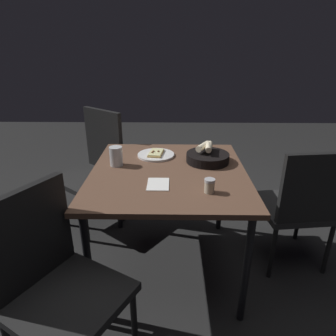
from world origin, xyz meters
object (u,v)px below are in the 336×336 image
bread_basket (208,156)px  chair_near (300,203)px  chair_far (95,163)px  pepper_shaker (209,187)px  chair_spare (53,278)px  dining_table (168,180)px  beer_glass (116,157)px  pizza_plate (156,154)px

bread_basket → chair_near: (-0.14, -0.59, -0.26)m
bread_basket → chair_far: size_ratio=0.29×
pepper_shaker → chair_far: size_ratio=0.08×
pepper_shaker → chair_near: (0.30, -0.63, -0.26)m
pepper_shaker → chair_spare: bearing=120.3°
bread_basket → chair_far: bearing=63.4°
dining_table → beer_glass: beer_glass is taller
pizza_plate → chair_far: (0.33, 0.52, -0.20)m
pizza_plate → bread_basket: 0.36m
dining_table → chair_near: bearing=-89.1°
beer_glass → chair_spare: chair_spare is taller
pepper_shaker → chair_near: chair_near is taller
chair_near → pizza_plate: bearing=75.6°
pepper_shaker → chair_spare: chair_spare is taller
bread_basket → beer_glass: 0.59m
beer_glass → chair_near: chair_near is taller
pizza_plate → pepper_shaker: (-0.54, -0.31, 0.02)m
bread_basket → pepper_shaker: bearing=175.3°
pizza_plate → beer_glass: 0.30m
pepper_shaker → chair_near: 0.74m
pizza_plate → pepper_shaker: size_ratio=3.29×
pizza_plate → beer_glass: bearing=126.0°
pizza_plate → pepper_shaker: bearing=-150.2°
chair_far → dining_table: bearing=-133.8°
pizza_plate → bread_basket: size_ratio=0.91×
dining_table → pizza_plate: (0.25, 0.09, 0.07)m
dining_table → chair_far: chair_far is taller
pizza_plate → chair_near: 1.00m
chair_near → pepper_shaker: bearing=115.3°
chair_far → chair_spare: (-1.28, -0.13, -0.01)m
bread_basket → beer_glass: bearing=97.2°
dining_table → pizza_plate: size_ratio=3.98×
dining_table → chair_far: size_ratio=1.06×
chair_far → beer_glass: bearing=-151.1°
pizza_plate → chair_spare: bearing=157.4°
bread_basket → pepper_shaker: bread_basket is taller
pepper_shaker → dining_table: bearing=37.4°
beer_glass → chair_spare: 0.83m
pepper_shaker → chair_spare: 0.85m
dining_table → chair_spare: bearing=145.1°
bread_basket → chair_near: 0.66m
chair_near → chair_spare: (-0.71, 1.33, 0.02)m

